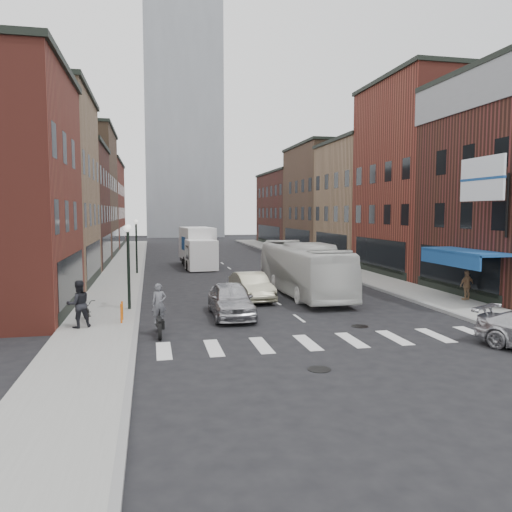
{
  "coord_description": "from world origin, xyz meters",
  "views": [
    {
      "loc": [
        -6.37,
        -19.84,
        4.72
      ],
      "look_at": [
        -0.86,
        6.17,
        2.34
      ],
      "focal_mm": 35.0,
      "sensor_mm": 36.0,
      "label": 1
    }
  ],
  "objects_px": {
    "streetlamp_near": "(128,250)",
    "ped_left_solo": "(79,304)",
    "transit_bus": "(303,269)",
    "box_truck": "(198,248)",
    "parked_bicycle": "(87,310)",
    "bike_rack": "(122,312)",
    "sedan_left_near": "(231,300)",
    "billboard_sign": "(483,180)",
    "streetlamp_far": "(136,236)",
    "sedan_left_far": "(251,286)",
    "motorcycle_rider": "(159,311)",
    "ped_right_b": "(467,285)"
  },
  "relations": [
    {
      "from": "streetlamp_near",
      "to": "ped_left_solo",
      "type": "xyz_separation_m",
      "value": [
        -1.79,
        -3.48,
        -1.82
      ]
    },
    {
      "from": "transit_bus",
      "to": "box_truck",
      "type": "bearing_deg",
      "value": 106.45
    },
    {
      "from": "parked_bicycle",
      "to": "transit_bus",
      "type": "bearing_deg",
      "value": 14.36
    },
    {
      "from": "bike_rack",
      "to": "ped_left_solo",
      "type": "distance_m",
      "value": 1.85
    },
    {
      "from": "box_truck",
      "to": "sedan_left_near",
      "type": "distance_m",
      "value": 20.2
    },
    {
      "from": "sedan_left_near",
      "to": "billboard_sign",
      "type": "bearing_deg",
      "value": -6.44
    },
    {
      "from": "billboard_sign",
      "to": "box_truck",
      "type": "bearing_deg",
      "value": 116.96
    },
    {
      "from": "streetlamp_far",
      "to": "sedan_left_near",
      "type": "bearing_deg",
      "value": -74.25
    },
    {
      "from": "streetlamp_far",
      "to": "box_truck",
      "type": "bearing_deg",
      "value": 40.1
    },
    {
      "from": "streetlamp_far",
      "to": "sedan_left_far",
      "type": "bearing_deg",
      "value": -62.45
    },
    {
      "from": "transit_bus",
      "to": "ped_left_solo",
      "type": "height_order",
      "value": "transit_bus"
    },
    {
      "from": "motorcycle_rider",
      "to": "sedan_left_far",
      "type": "xyz_separation_m",
      "value": [
        4.96,
        6.85,
        -0.22
      ]
    },
    {
      "from": "streetlamp_near",
      "to": "ped_right_b",
      "type": "xyz_separation_m",
      "value": [
        16.98,
        -1.17,
        -1.99
      ]
    },
    {
      "from": "streetlamp_far",
      "to": "parked_bicycle",
      "type": "bearing_deg",
      "value": -95.79
    },
    {
      "from": "motorcycle_rider",
      "to": "ped_left_solo",
      "type": "xyz_separation_m",
      "value": [
        -3.09,
        1.37,
        0.15
      ]
    },
    {
      "from": "box_truck",
      "to": "motorcycle_rider",
      "type": "distance_m",
      "value": 23.33
    },
    {
      "from": "streetlamp_far",
      "to": "motorcycle_rider",
      "type": "relative_size",
      "value": 2.05
    },
    {
      "from": "billboard_sign",
      "to": "motorcycle_rider",
      "type": "relative_size",
      "value": 1.84
    },
    {
      "from": "ped_left_solo",
      "to": "sedan_left_far",
      "type": "bearing_deg",
      "value": -167.27
    },
    {
      "from": "bike_rack",
      "to": "box_truck",
      "type": "relative_size",
      "value": 0.1
    },
    {
      "from": "box_truck",
      "to": "motorcycle_rider",
      "type": "height_order",
      "value": "box_truck"
    },
    {
      "from": "billboard_sign",
      "to": "motorcycle_rider",
      "type": "bearing_deg",
      "value": -174.75
    },
    {
      "from": "motorcycle_rider",
      "to": "ped_left_solo",
      "type": "height_order",
      "value": "ped_left_solo"
    },
    {
      "from": "bike_rack",
      "to": "sedan_left_far",
      "type": "distance_m",
      "value": 7.99
    },
    {
      "from": "billboard_sign",
      "to": "sedan_left_far",
      "type": "relative_size",
      "value": 0.84
    },
    {
      "from": "billboard_sign",
      "to": "sedan_left_near",
      "type": "relative_size",
      "value": 0.82
    },
    {
      "from": "ped_right_b",
      "to": "streetlamp_near",
      "type": "bearing_deg",
      "value": -15.6
    },
    {
      "from": "bike_rack",
      "to": "transit_bus",
      "type": "bearing_deg",
      "value": 31.05
    },
    {
      "from": "parked_bicycle",
      "to": "ped_right_b",
      "type": "xyz_separation_m",
      "value": [
        18.63,
        1.08,
        0.31
      ]
    },
    {
      "from": "ped_right_b",
      "to": "billboard_sign",
      "type": "bearing_deg",
      "value": 55.26
    },
    {
      "from": "streetlamp_near",
      "to": "streetlamp_far",
      "type": "relative_size",
      "value": 1.0
    },
    {
      "from": "billboard_sign",
      "to": "ped_left_solo",
      "type": "relative_size",
      "value": 1.97
    },
    {
      "from": "sedan_left_near",
      "to": "streetlamp_near",
      "type": "bearing_deg",
      "value": 157.07
    },
    {
      "from": "sedan_left_far",
      "to": "ped_left_solo",
      "type": "height_order",
      "value": "ped_left_solo"
    },
    {
      "from": "motorcycle_rider",
      "to": "bike_rack",
      "type": "bearing_deg",
      "value": 117.42
    },
    {
      "from": "sedan_left_far",
      "to": "ped_right_b",
      "type": "relative_size",
      "value": 2.83
    },
    {
      "from": "bike_rack",
      "to": "sedan_left_near",
      "type": "relative_size",
      "value": 0.18
    },
    {
      "from": "ped_left_solo",
      "to": "transit_bus",
      "type": "bearing_deg",
      "value": -171.14
    },
    {
      "from": "streetlamp_near",
      "to": "parked_bicycle",
      "type": "distance_m",
      "value": 3.61
    },
    {
      "from": "bike_rack",
      "to": "sedan_left_near",
      "type": "height_order",
      "value": "sedan_left_near"
    },
    {
      "from": "box_truck",
      "to": "motorcycle_rider",
      "type": "bearing_deg",
      "value": -104.6
    },
    {
      "from": "streetlamp_near",
      "to": "streetlamp_far",
      "type": "bearing_deg",
      "value": 90.0
    },
    {
      "from": "streetlamp_near",
      "to": "bike_rack",
      "type": "relative_size",
      "value": 5.14
    },
    {
      "from": "box_truck",
      "to": "sedan_left_far",
      "type": "bearing_deg",
      "value": -90.97
    },
    {
      "from": "streetlamp_far",
      "to": "ped_right_b",
      "type": "bearing_deg",
      "value": -41.78
    },
    {
      "from": "billboard_sign",
      "to": "parked_bicycle",
      "type": "distance_m",
      "value": 18.52
    },
    {
      "from": "bike_rack",
      "to": "ped_left_solo",
      "type": "relative_size",
      "value": 0.43
    },
    {
      "from": "motorcycle_rider",
      "to": "sedan_left_near",
      "type": "height_order",
      "value": "motorcycle_rider"
    },
    {
      "from": "streetlamp_far",
      "to": "ped_left_solo",
      "type": "relative_size",
      "value": 2.19
    },
    {
      "from": "sedan_left_far",
      "to": "ped_left_solo",
      "type": "relative_size",
      "value": 2.33
    }
  ]
}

